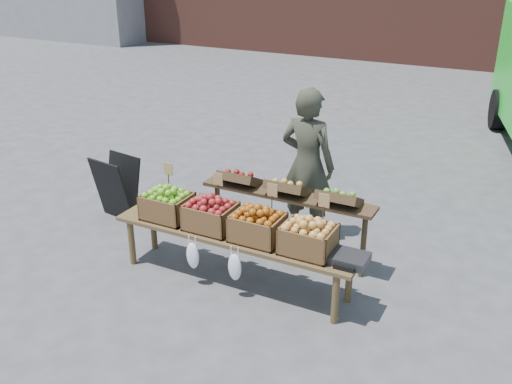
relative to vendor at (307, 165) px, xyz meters
The scene contains 10 objects.
ground 2.15m from the vendor, 128.77° to the right, with size 80.00×80.00×0.00m, color #49494C.
vendor is the anchor object (origin of this frame).
chalkboard_sign 2.51m from the vendor, 164.40° to the right, with size 0.56×0.31×0.85m, color black, non-canonical shape.
back_table 0.73m from the vendor, 88.63° to the right, with size 2.10×0.44×1.04m, color #3E2C1A, non-canonical shape.
display_bench 1.49m from the vendor, 101.01° to the right, with size 2.70×0.56×0.57m, color #513D22, non-canonical shape.
crate_golden_apples 1.72m from the vendor, 129.30° to the right, with size 0.50×0.40×0.28m, color #479910, non-canonical shape.
crate_russet_pears 1.44m from the vendor, 111.92° to the right, with size 0.50×0.40×0.28m, color maroon, non-canonical shape.
crate_red_apples 1.34m from the vendor, 89.23° to the right, with size 0.50×0.40×0.28m, color #955610, non-canonical shape.
crate_green_apples 1.46m from the vendor, 66.77° to the right, with size 0.50×0.40×0.28m, color gold, non-canonical shape.
weighing_scale 1.68m from the vendor, 53.11° to the right, with size 0.34×0.30×0.08m, color #232326.
Camera 1 is at (3.56, -4.35, 3.32)m, focal length 40.00 mm.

